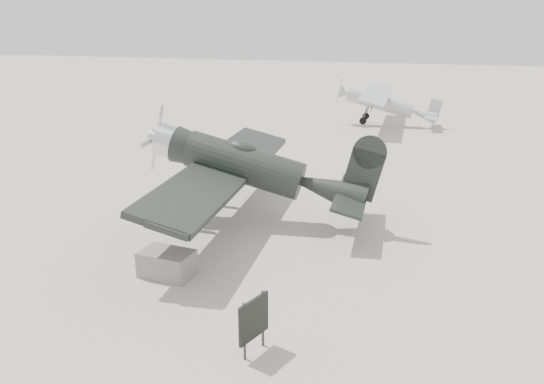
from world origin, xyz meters
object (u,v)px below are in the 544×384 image
Objects in this scene: highwing_monoplane at (384,101)px; sign_board at (254,320)px; equipment_block at (167,264)px; lowwing_monoplane at (255,169)px.

highwing_monoplane reaches higher than sign_board.
highwing_monoplane is at bearing 80.03° from equipment_block.
sign_board reaches higher than equipment_block.
highwing_monoplane is 6.36× the size of equipment_block.
highwing_monoplane is 26.29m from equipment_block.
highwing_monoplane is at bearing 109.95° from sign_board.
equipment_block is (-1.23, -5.14, -1.71)m from lowwing_monoplane.
highwing_monoplane is (3.31, 20.71, -0.28)m from lowwing_monoplane.
highwing_monoplane reaches higher than equipment_block.
lowwing_monoplane reaches higher than sign_board.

